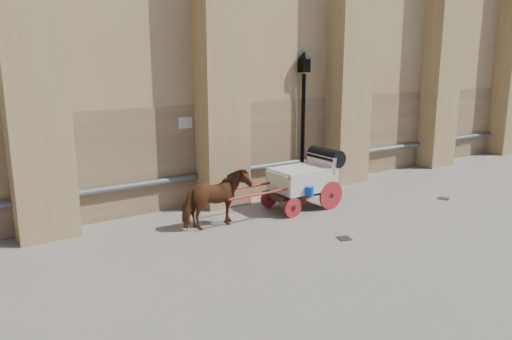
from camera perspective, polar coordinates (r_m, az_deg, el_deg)
ground at (r=12.90m, az=8.35°, el=-6.96°), size 90.00×90.00×0.00m
horse at (r=12.88m, az=-4.59°, el=-3.37°), size 1.80×0.86×1.51m
carriage at (r=14.61m, az=5.75°, el=-0.79°), size 3.88×1.37×1.70m
street_lamp at (r=16.57m, az=5.41°, el=6.09°), size 0.42×0.42×4.52m
drain_grate_near at (r=12.47m, az=10.03°, el=-7.70°), size 0.41×0.41×0.01m
drain_grate_far at (r=16.69m, az=20.64°, el=-3.07°), size 0.42×0.42×0.01m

